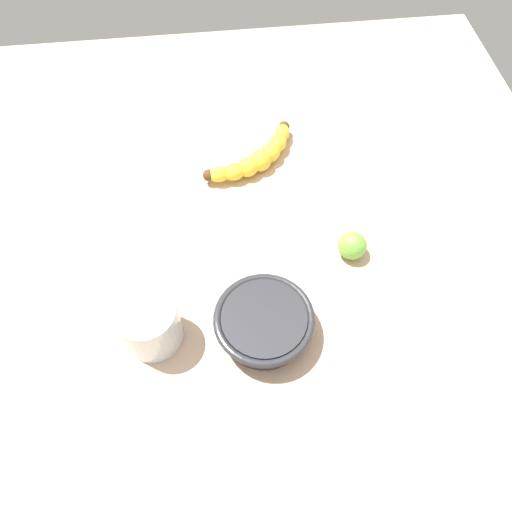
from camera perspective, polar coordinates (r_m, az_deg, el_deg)
wooden_tabletop at (r=83.94cm, az=-0.64°, el=1.94°), size 120.00×120.00×3.00cm
banana at (r=91.55cm, az=0.07°, el=11.70°), size 18.11×13.71×3.98cm
smoothie_glass at (r=71.42cm, az=-12.61°, el=-7.89°), size 8.96×8.96×8.81cm
ceramic_bowl at (r=71.29cm, az=0.77°, el=-7.99°), size 14.95×14.95×5.01cm
lime_fruit at (r=80.23cm, az=11.43°, el=1.25°), size 4.78×4.78×4.78cm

